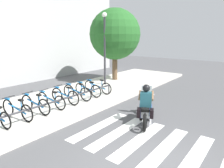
% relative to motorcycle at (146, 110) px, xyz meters
% --- Properties ---
extents(ground_plane, '(48.00, 48.00, 0.00)m').
position_rel_motorcycle_xyz_m(ground_plane, '(-2.31, -1.33, -0.45)').
color(ground_plane, '#4C4C4F').
extents(sidewalk, '(24.00, 4.40, 0.15)m').
position_rel_motorcycle_xyz_m(sidewalk, '(-2.31, 4.15, -0.38)').
color(sidewalk, '#B7B2A8').
rests_on(sidewalk, ground).
extents(crosswalk_stripe_1, '(2.80, 0.40, 0.01)m').
position_rel_motorcycle_xyz_m(crosswalk_stripe_1, '(-1.32, -2.13, -0.45)').
color(crosswalk_stripe_1, white).
rests_on(crosswalk_stripe_1, ground).
extents(crosswalk_stripe_2, '(2.80, 0.40, 0.01)m').
position_rel_motorcycle_xyz_m(crosswalk_stripe_2, '(-1.32, -1.33, -0.45)').
color(crosswalk_stripe_2, white).
rests_on(crosswalk_stripe_2, ground).
extents(crosswalk_stripe_3, '(2.80, 0.40, 0.01)m').
position_rel_motorcycle_xyz_m(crosswalk_stripe_3, '(-1.32, -0.53, -0.45)').
color(crosswalk_stripe_3, white).
rests_on(crosswalk_stripe_3, ground).
extents(crosswalk_stripe_4, '(2.80, 0.40, 0.01)m').
position_rel_motorcycle_xyz_m(crosswalk_stripe_4, '(-1.32, 0.27, -0.45)').
color(crosswalk_stripe_4, white).
rests_on(crosswalk_stripe_4, ground).
extents(crosswalk_stripe_5, '(2.80, 0.40, 0.01)m').
position_rel_motorcycle_xyz_m(crosswalk_stripe_5, '(-1.32, 1.07, -0.45)').
color(crosswalk_stripe_5, white).
rests_on(crosswalk_stripe_5, ground).
extents(motorcycle, '(2.02, 1.11, 1.20)m').
position_rel_motorcycle_xyz_m(motorcycle, '(0.00, 0.00, 0.00)').
color(motorcycle, black).
rests_on(motorcycle, ground).
extents(rider, '(0.76, 0.71, 1.42)m').
position_rel_motorcycle_xyz_m(rider, '(-0.07, -0.03, 0.36)').
color(rider, '#1E4C59').
rests_on(rider, ground).
extents(bicycle_1, '(0.48, 1.73, 0.77)m').
position_rel_motorcycle_xyz_m(bicycle_1, '(-2.89, 3.59, 0.05)').
color(bicycle_1, black).
rests_on(bicycle_1, sidewalk).
extents(bicycle_2, '(0.48, 1.64, 0.79)m').
position_rel_motorcycle_xyz_m(bicycle_2, '(-2.17, 3.59, 0.06)').
color(bicycle_2, black).
rests_on(bicycle_2, sidewalk).
extents(bicycle_3, '(0.48, 1.61, 0.74)m').
position_rel_motorcycle_xyz_m(bicycle_3, '(-1.45, 3.59, 0.04)').
color(bicycle_3, black).
rests_on(bicycle_3, sidewalk).
extents(bicycle_4, '(0.48, 1.62, 0.78)m').
position_rel_motorcycle_xyz_m(bicycle_4, '(-0.73, 3.59, 0.06)').
color(bicycle_4, black).
rests_on(bicycle_4, sidewalk).
extents(bicycle_5, '(0.48, 1.69, 0.80)m').
position_rel_motorcycle_xyz_m(bicycle_5, '(-0.00, 3.59, 0.06)').
color(bicycle_5, black).
rests_on(bicycle_5, sidewalk).
extents(bicycle_6, '(0.48, 1.60, 0.76)m').
position_rel_motorcycle_xyz_m(bicycle_6, '(0.72, 3.59, 0.05)').
color(bicycle_6, black).
rests_on(bicycle_6, sidewalk).
extents(bicycle_7, '(0.48, 1.70, 0.74)m').
position_rel_motorcycle_xyz_m(bicycle_7, '(1.44, 3.59, 0.04)').
color(bicycle_7, black).
rests_on(bicycle_7, sidewalk).
extents(bike_rack, '(5.66, 0.07, 0.49)m').
position_rel_motorcycle_xyz_m(bike_rack, '(-1.09, 3.03, 0.13)').
color(bike_rack, '#333338').
rests_on(bike_rack, sidewalk).
extents(street_lamp, '(0.28, 0.28, 4.39)m').
position_rel_motorcycle_xyz_m(street_lamp, '(3.23, 4.55, 2.20)').
color(street_lamp, '#2D2D33').
rests_on(street_lamp, ground).
extents(tree_near_rack, '(3.33, 3.33, 4.85)m').
position_rel_motorcycle_xyz_m(tree_near_rack, '(4.79, 4.95, 2.72)').
color(tree_near_rack, brown).
rests_on(tree_near_rack, ground).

